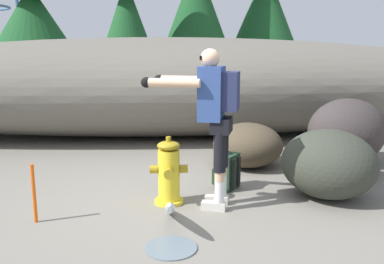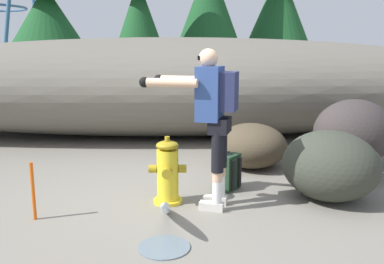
{
  "view_description": "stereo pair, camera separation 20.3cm",
  "coord_description": "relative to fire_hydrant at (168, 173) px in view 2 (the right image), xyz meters",
  "views": [
    {
      "loc": [
        -0.09,
        -4.46,
        1.69
      ],
      "look_at": [
        0.24,
        0.21,
        0.75
      ],
      "focal_mm": 38.22,
      "sensor_mm": 36.0,
      "label": 1
    },
    {
      "loc": [
        0.12,
        -4.47,
        1.69
      ],
      "look_at": [
        0.24,
        0.21,
        0.75
      ],
      "focal_mm": 38.22,
      "sensor_mm": 36.0,
      "label": 2
    }
  ],
  "objects": [
    {
      "name": "ground_plane",
      "position": [
        0.04,
        0.1,
        -0.37
      ],
      "size": [
        56.0,
        56.0,
        0.04
      ],
      "primitive_type": "cube",
      "color": "slate"
    },
    {
      "name": "dirt_embankment",
      "position": [
        0.04,
        3.88,
        0.62
      ],
      "size": [
        14.7,
        3.2,
        1.94
      ],
      "primitive_type": "ellipsoid",
      "color": "#666056",
      "rests_on": "ground_plane"
    },
    {
      "name": "fire_hydrant",
      "position": [
        0.0,
        0.0,
        0.0
      ],
      "size": [
        0.42,
        0.37,
        0.76
      ],
      "color": "yellow",
      "rests_on": "ground_plane"
    },
    {
      "name": "hydrant_water_jet",
      "position": [
        -0.0,
        -0.72,
        -0.2
      ],
      "size": [
        0.46,
        1.17,
        0.51
      ],
      "color": "silver",
      "rests_on": "ground_plane"
    },
    {
      "name": "utility_worker",
      "position": [
        0.47,
        -0.14,
        0.74
      ],
      "size": [
        1.04,
        0.68,
        1.71
      ],
      "rotation": [
        0.0,
        0.0,
        2.85
      ],
      "color": "beige",
      "rests_on": "ground_plane"
    },
    {
      "name": "spare_backpack",
      "position": [
        0.72,
        0.44,
        -0.13
      ],
      "size": [
        0.36,
        0.36,
        0.47
      ],
      "rotation": [
        0.0,
        0.0,
        2.5
      ],
      "color": "#1E3823",
      "rests_on": "ground_plane"
    },
    {
      "name": "boulder_large",
      "position": [
        2.7,
        1.47,
        0.15
      ],
      "size": [
        1.46,
        1.32,
        0.99
      ],
      "primitive_type": "ellipsoid",
      "rotation": [
        0.0,
        0.0,
        3.44
      ],
      "color": "#393231",
      "rests_on": "ground_plane"
    },
    {
      "name": "boulder_mid",
      "position": [
        1.18,
        1.41,
        -0.03
      ],
      "size": [
        1.17,
        1.2,
        0.65
      ],
      "primitive_type": "ellipsoid",
      "rotation": [
        0.0,
        0.0,
        1.73
      ],
      "color": "#453B2B",
      "rests_on": "ground_plane"
    },
    {
      "name": "boulder_small",
      "position": [
        2.43,
        0.76,
        -0.11
      ],
      "size": [
        0.79,
        0.74,
        0.48
      ],
      "primitive_type": "ellipsoid",
      "rotation": [
        0.0,
        0.0,
        0.15
      ],
      "color": "#443F38",
      "rests_on": "ground_plane"
    },
    {
      "name": "boulder_outlier",
      "position": [
        1.85,
        0.07,
        0.05
      ],
      "size": [
        1.5,
        1.51,
        0.8
      ],
      "primitive_type": "ellipsoid",
      "rotation": [
        0.0,
        0.0,
        0.7
      ],
      "color": "#33372D",
      "rests_on": "ground_plane"
    },
    {
      "name": "pine_tree_far_left",
      "position": [
        -4.58,
        10.7,
        2.87
      ],
      "size": [
        2.76,
        2.76,
        5.41
      ],
      "color": "#47331E",
      "rests_on": "ground_plane"
    },
    {
      "name": "pine_tree_left",
      "position": [
        -1.15,
        8.85,
        2.64
      ],
      "size": [
        1.99,
        1.99,
        5.69
      ],
      "color": "#47331E",
      "rests_on": "ground_plane"
    },
    {
      "name": "survey_stake",
      "position": [
        -1.34,
        -0.43,
        -0.05
      ],
      "size": [
        0.04,
        0.04,
        0.6
      ],
      "primitive_type": "cylinder",
      "color": "#E55914",
      "rests_on": "ground_plane"
    }
  ]
}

